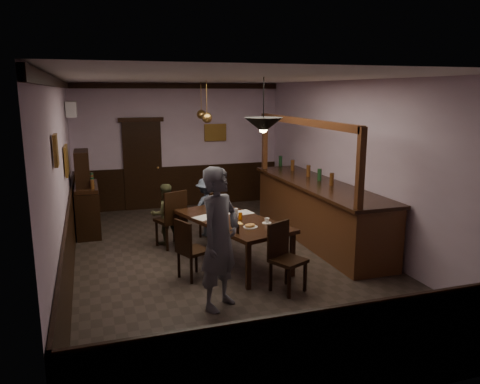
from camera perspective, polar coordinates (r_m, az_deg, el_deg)
name	(u,v)px	position (r m, az deg, el deg)	size (l,w,h in m)	color
room	(225,173)	(7.65, -1.79, 2.39)	(5.01, 8.01, 3.01)	#2D2621
dining_table	(232,223)	(7.69, -0.96, -3.79)	(1.61, 2.40, 0.75)	black
chair_far_left	(173,217)	(8.55, -8.22, -2.98)	(0.59, 0.59, 1.06)	black
chair_far_right	(215,212)	(9.00, -3.10, -2.50)	(0.55, 0.55, 0.95)	black
chair_near	(284,254)	(6.73, 5.38, -7.50)	(0.57, 0.57, 0.99)	black
chair_side	(189,247)	(7.11, -6.21, -6.69)	(0.53, 0.53, 0.93)	black
person_standing	(220,239)	(6.06, -2.49, -5.72)	(0.69, 0.45, 1.88)	slate
person_seated_left	(165,214)	(8.80, -9.11, -2.66)	(0.55, 0.43, 1.14)	#4A4C2D
person_seated_right	(207,207)	(9.21, -4.09, -1.81)	(0.74, 0.43, 1.15)	#4D5A6F
newspaper_left	(207,217)	(7.79, -4.08, -3.08)	(0.42, 0.30, 0.01)	silver
newspaper_right	(240,213)	(8.03, 0.02, -2.57)	(0.42, 0.30, 0.01)	silver
napkin	(237,223)	(7.42, -0.33, -3.84)	(0.15, 0.15, 0.00)	#E3AE53
saucer	(267,223)	(7.44, 3.28, -3.79)	(0.15, 0.15, 0.01)	white
coffee_cup	(267,220)	(7.44, 3.30, -3.45)	(0.08, 0.08, 0.07)	white
pastry_plate	(250,227)	(7.21, 1.28, -4.29)	(0.22, 0.22, 0.01)	white
pastry_ring_a	(249,226)	(7.18, 1.09, -4.13)	(0.13, 0.13, 0.04)	#C68C47
pastry_ring_b	(251,225)	(7.20, 1.34, -4.08)	(0.13, 0.13, 0.04)	#C68C47
soda_can	(240,216)	(7.61, 0.04, -2.97)	(0.07, 0.07, 0.12)	orange
beer_glass	(215,215)	(7.56, -3.01, -2.79)	(0.06, 0.06, 0.20)	#BF721E
water_glass	(236,213)	(7.76, -0.46, -2.56)	(0.06, 0.06, 0.15)	silver
pepper_mill	(238,229)	(6.89, -0.26, -4.54)	(0.04, 0.04, 0.14)	black
sideboard	(86,200)	(9.81, -18.21, -0.98)	(0.45, 1.26, 1.67)	black
bar_counter	(318,209)	(9.06, 9.48, -2.11)	(0.96, 4.14, 2.32)	#462012
door_back	(143,166)	(11.39, -11.76, 3.10)	(0.90, 0.06, 2.10)	black
ac_unit	(71,109)	(10.15, -19.86, 9.51)	(0.20, 0.85, 0.30)	white
picture_left_small	(56,150)	(5.69, -21.55, 4.75)	(0.04, 0.28, 0.36)	olive
picture_left_large	(66,160)	(8.12, -20.40, 3.64)	(0.04, 0.62, 0.48)	olive
picture_back	(215,133)	(11.64, -3.03, 7.25)	(0.55, 0.04, 0.42)	olive
pendant_iron	(263,125)	(6.76, 2.86, 8.13)	(0.56, 0.56, 0.78)	black
pendant_brass_mid	(207,118)	(9.12, -4.06, 9.00)	(0.20, 0.20, 0.81)	#BF8C3F
pendant_brass_far	(201,115)	(10.42, -4.74, 9.39)	(0.20, 0.20, 0.81)	#BF8C3F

